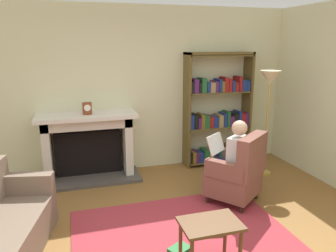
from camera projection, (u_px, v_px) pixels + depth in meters
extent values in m
plane|color=brown|center=(192.00, 252.00, 3.38)|extent=(14.00, 14.00, 0.00)
cube|color=beige|center=(139.00, 90.00, 5.42)|extent=(5.60, 0.10, 2.70)
cube|color=beige|center=(328.00, 94.00, 4.95)|extent=(0.10, 5.20, 2.70)
cube|color=#A4313B|center=(182.00, 236.00, 3.66)|extent=(2.40, 1.80, 0.01)
cube|color=#4C4742|center=(91.00, 179.00, 5.16)|extent=(1.54, 0.64, 0.05)
cube|color=black|center=(89.00, 152.00, 5.27)|extent=(1.02, 0.20, 0.70)
cube|color=silver|center=(47.00, 152.00, 4.96)|extent=(0.12, 0.44, 1.00)
cube|color=silver|center=(127.00, 145.00, 5.30)|extent=(0.12, 0.44, 1.00)
cube|color=silver|center=(87.00, 122.00, 5.03)|extent=(1.34, 0.44, 0.16)
cube|color=silver|center=(87.00, 116.00, 4.95)|extent=(1.50, 0.56, 0.06)
cylinder|color=brown|center=(87.00, 108.00, 4.90)|extent=(0.14, 0.14, 0.18)
cylinder|color=white|center=(87.00, 108.00, 4.84)|extent=(0.10, 0.01, 0.10)
cube|color=brown|center=(187.00, 111.00, 5.53)|extent=(0.04, 0.32, 1.96)
cube|color=brown|center=(247.00, 108.00, 5.85)|extent=(0.04, 0.32, 1.96)
cube|color=brown|center=(220.00, 53.00, 5.45)|extent=(1.18, 0.32, 0.04)
cube|color=brown|center=(216.00, 159.00, 5.92)|extent=(1.14, 0.32, 0.02)
cube|color=black|center=(189.00, 156.00, 5.73)|extent=(0.04, 0.26, 0.21)
cube|color=brown|center=(192.00, 156.00, 5.75)|extent=(0.06, 0.26, 0.19)
cube|color=#4C1E59|center=(195.00, 156.00, 5.77)|extent=(0.06, 0.26, 0.19)
cube|color=navy|center=(199.00, 156.00, 5.79)|extent=(0.09, 0.26, 0.17)
cube|color=#1E592D|center=(205.00, 155.00, 5.82)|extent=(0.09, 0.26, 0.21)
cube|color=#997F4C|center=(209.00, 155.00, 5.84)|extent=(0.07, 0.26, 0.19)
cube|color=black|center=(214.00, 153.00, 5.86)|extent=(0.08, 0.26, 0.24)
cube|color=navy|center=(217.00, 154.00, 5.89)|extent=(0.04, 0.26, 0.18)
cube|color=#1E592D|center=(220.00, 153.00, 5.90)|extent=(0.07, 0.26, 0.21)
cube|color=maroon|center=(224.00, 153.00, 5.93)|extent=(0.09, 0.26, 0.18)
cube|color=brown|center=(229.00, 151.00, 5.94)|extent=(0.08, 0.26, 0.25)
cube|color=navy|center=(233.00, 150.00, 5.97)|extent=(0.08, 0.26, 0.26)
cube|color=#997F4C|center=(237.00, 152.00, 6.00)|extent=(0.06, 0.26, 0.17)
cube|color=#1E592D|center=(240.00, 151.00, 6.01)|extent=(0.07, 0.26, 0.19)
cube|color=brown|center=(217.00, 127.00, 5.77)|extent=(1.14, 0.32, 0.02)
cube|color=navy|center=(190.00, 121.00, 5.58)|extent=(0.06, 0.26, 0.24)
cube|color=black|center=(194.00, 121.00, 5.60)|extent=(0.06, 0.26, 0.24)
cube|color=#4C1E59|center=(198.00, 122.00, 5.63)|extent=(0.05, 0.26, 0.19)
cube|color=brown|center=(201.00, 121.00, 5.64)|extent=(0.06, 0.26, 0.24)
cube|color=#1E592D|center=(205.00, 121.00, 5.66)|extent=(0.09, 0.26, 0.22)
cube|color=maroon|center=(209.00, 121.00, 5.69)|extent=(0.07, 0.26, 0.19)
cube|color=navy|center=(213.00, 121.00, 5.71)|extent=(0.09, 0.26, 0.19)
cube|color=#997F4C|center=(218.00, 120.00, 5.73)|extent=(0.08, 0.26, 0.21)
cube|color=navy|center=(223.00, 119.00, 5.75)|extent=(0.06, 0.26, 0.24)
cube|color=#1E592D|center=(226.00, 118.00, 5.77)|extent=(0.05, 0.26, 0.26)
cube|color=#4C1E59|center=(229.00, 120.00, 5.79)|extent=(0.08, 0.26, 0.18)
cube|color=black|center=(233.00, 119.00, 5.81)|extent=(0.08, 0.26, 0.22)
cube|color=navy|center=(237.00, 118.00, 5.83)|extent=(0.05, 0.26, 0.25)
cube|color=maroon|center=(240.00, 118.00, 5.85)|extent=(0.07, 0.26, 0.22)
cube|color=#4C1E59|center=(244.00, 118.00, 5.87)|extent=(0.06, 0.26, 0.22)
cube|color=brown|center=(218.00, 92.00, 5.61)|extent=(1.14, 0.32, 0.02)
cube|color=black|center=(190.00, 87.00, 5.44)|extent=(0.04, 0.26, 0.19)
cube|color=#4C1E59|center=(194.00, 86.00, 5.45)|extent=(0.08, 0.26, 0.23)
cube|color=black|center=(198.00, 87.00, 5.48)|extent=(0.05, 0.26, 0.17)
cube|color=#1E592D|center=(202.00, 85.00, 5.49)|extent=(0.08, 0.26, 0.24)
cube|color=navy|center=(206.00, 87.00, 5.52)|extent=(0.06, 0.26, 0.18)
cube|color=#997F4C|center=(210.00, 87.00, 5.54)|extent=(0.08, 0.26, 0.17)
cube|color=#4C1E59|center=(214.00, 86.00, 5.56)|extent=(0.05, 0.26, 0.18)
cube|color=navy|center=(218.00, 85.00, 5.57)|extent=(0.05, 0.26, 0.22)
cube|color=brown|center=(221.00, 86.00, 5.59)|extent=(0.04, 0.26, 0.18)
cube|color=maroon|center=(224.00, 84.00, 5.60)|extent=(0.07, 0.26, 0.24)
cube|color=maroon|center=(228.00, 85.00, 5.62)|extent=(0.06, 0.26, 0.22)
cube|color=navy|center=(231.00, 86.00, 5.64)|extent=(0.05, 0.26, 0.18)
cube|color=maroon|center=(234.00, 86.00, 5.66)|extent=(0.06, 0.26, 0.16)
cube|color=maroon|center=(238.00, 83.00, 5.67)|extent=(0.06, 0.26, 0.25)
cube|color=navy|center=(241.00, 85.00, 5.70)|extent=(0.09, 0.26, 0.19)
cube|color=navy|center=(245.00, 85.00, 5.72)|extent=(0.06, 0.26, 0.18)
cube|color=brown|center=(220.00, 56.00, 5.46)|extent=(1.14, 0.32, 0.02)
cylinder|color=#331E14|center=(225.00, 186.00, 4.81)|extent=(0.05, 0.05, 0.12)
cylinder|color=#331E14|center=(208.00, 199.00, 4.41)|extent=(0.05, 0.05, 0.12)
cylinder|color=#331E14|center=(256.00, 194.00, 4.54)|extent=(0.05, 0.05, 0.12)
cylinder|color=#331E14|center=(241.00, 209.00, 4.14)|extent=(0.05, 0.05, 0.12)
cube|color=brown|center=(233.00, 182.00, 4.42)|extent=(0.87, 0.87, 0.30)
cube|color=brown|center=(252.00, 156.00, 4.18)|extent=(0.60, 0.52, 0.55)
cube|color=brown|center=(242.00, 159.00, 4.57)|extent=(0.43, 0.50, 0.22)
cube|color=brown|center=(225.00, 171.00, 4.14)|extent=(0.43, 0.50, 0.22)
cube|color=silver|center=(238.00, 155.00, 4.30)|extent=(0.38, 0.35, 0.50)
sphere|color=#D8AD8C|center=(239.00, 128.00, 4.20)|extent=(0.20, 0.20, 0.20)
cube|color=#191E3F|center=(226.00, 165.00, 4.52)|extent=(0.34, 0.39, 0.12)
cube|color=#191E3F|center=(221.00, 168.00, 4.39)|extent=(0.34, 0.39, 0.12)
cylinder|color=#191E3F|center=(213.00, 179.00, 4.69)|extent=(0.10, 0.10, 0.42)
cylinder|color=#191E3F|center=(208.00, 183.00, 4.56)|extent=(0.10, 0.10, 0.42)
cube|color=white|center=(216.00, 144.00, 4.46)|extent=(0.35, 0.31, 0.25)
cube|color=#796554|center=(22.00, 184.00, 3.78)|extent=(0.72, 0.31, 0.24)
cube|color=brown|center=(210.00, 224.00, 3.02)|extent=(0.56, 0.39, 0.03)
cylinder|color=brown|center=(240.00, 252.00, 3.00)|extent=(0.04, 0.04, 0.46)
cylinder|color=brown|center=(180.00, 242.00, 3.16)|extent=(0.04, 0.04, 0.46)
cylinder|color=brown|center=(225.00, 234.00, 3.29)|extent=(0.04, 0.04, 0.46)
cube|color=#267233|center=(215.00, 230.00, 3.74)|extent=(0.24, 0.29, 0.03)
cube|color=red|center=(214.00, 222.00, 3.88)|extent=(0.23, 0.26, 0.04)
cube|color=#267233|center=(180.00, 249.00, 3.39)|extent=(0.26, 0.24, 0.03)
cylinder|color=#B7933F|center=(263.00, 172.00, 5.43)|extent=(0.24, 0.24, 0.03)
cylinder|color=#B7933F|center=(266.00, 129.00, 5.25)|extent=(0.03, 0.03, 1.45)
cone|color=beige|center=(270.00, 78.00, 5.04)|extent=(0.32, 0.32, 0.22)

